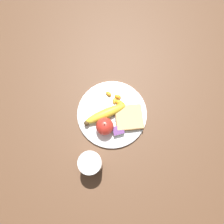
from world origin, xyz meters
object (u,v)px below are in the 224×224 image
at_px(fork, 113,114).
at_px(jam_packet, 118,131).
at_px(plate, 112,114).
at_px(apple, 105,126).
at_px(juice_glass, 91,164).
at_px(banana, 105,115).
at_px(bread_slice, 129,118).

height_order(fork, jam_packet, jam_packet).
xyz_separation_m(plate, apple, (0.04, 0.05, 0.04)).
bearing_deg(plate, juice_glass, 54.25).
bearing_deg(jam_packet, fork, -89.28).
xyz_separation_m(banana, fork, (-0.03, -0.00, -0.02)).
distance_m(apple, fork, 0.07).
xyz_separation_m(plate, banana, (0.03, 0.01, 0.02)).
height_order(juice_glass, fork, juice_glass).
relative_size(juice_glass, banana, 0.57).
xyz_separation_m(plate, juice_glass, (0.13, 0.17, 0.04)).
relative_size(plate, apple, 3.63).
height_order(plate, fork, fork).
bearing_deg(juice_glass, jam_packet, -143.38).
height_order(bread_slice, jam_packet, same).
bearing_deg(bread_slice, banana, -19.92).
relative_size(banana, bread_slice, 1.51).
distance_m(juice_glass, bread_slice, 0.23).
distance_m(apple, jam_packet, 0.06).
relative_size(plate, banana, 1.56).
height_order(apple, banana, apple).
bearing_deg(juice_glass, plate, -125.75).
height_order(banana, fork, banana).
xyz_separation_m(juice_glass, jam_packet, (-0.13, -0.10, -0.03)).
xyz_separation_m(apple, bread_slice, (-0.10, -0.01, -0.02)).
bearing_deg(juice_glass, fork, -127.47).
bearing_deg(juice_glass, banana, -119.56).
distance_m(plate, jam_packet, 0.08).
xyz_separation_m(apple, fork, (-0.05, -0.05, -0.03)).
bearing_deg(apple, fork, -134.83).
bearing_deg(juice_glass, bread_slice, -143.65).
height_order(plate, banana, banana).
height_order(juice_glass, bread_slice, juice_glass).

